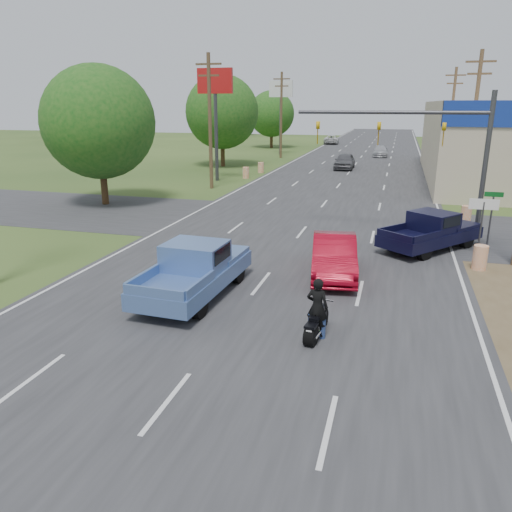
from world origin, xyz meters
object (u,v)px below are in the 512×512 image
(blue_pickup, at_px, (196,268))
(distant_car_silver, at_px, (381,151))
(rider, at_px, (317,310))
(distant_car_grey, at_px, (345,161))
(red_convertible, at_px, (334,256))
(motorcycle, at_px, (316,325))
(navy_pickup, at_px, (433,230))
(distant_car_white, at_px, (331,140))

(blue_pickup, xyz_separation_m, distant_car_silver, (4.15, 50.65, -0.30))
(rider, distance_m, blue_pickup, 5.11)
(blue_pickup, relative_size, distant_car_grey, 1.23)
(red_convertible, distance_m, rider, 5.56)
(red_convertible, height_order, blue_pickup, blue_pickup)
(motorcycle, bearing_deg, distant_car_grey, 102.90)
(navy_pickup, xyz_separation_m, distant_car_white, (-12.74, 61.44, -0.17))
(blue_pickup, height_order, distant_car_white, blue_pickup)
(red_convertible, xyz_separation_m, navy_pickup, (3.85, 4.93, 0.10))
(red_convertible, height_order, navy_pickup, navy_pickup)
(rider, height_order, distant_car_silver, rider)
(distant_car_grey, height_order, distant_car_white, distant_car_grey)
(motorcycle, bearing_deg, distant_car_white, 105.12)
(motorcycle, distance_m, distant_car_white, 72.53)
(red_convertible, xyz_separation_m, distant_car_white, (-8.90, 66.37, -0.07))
(navy_pickup, relative_size, distant_car_grey, 1.14)
(navy_pickup, bearing_deg, distant_car_white, 139.87)
(distant_car_silver, bearing_deg, distant_car_grey, -102.90)
(rider, distance_m, distant_car_silver, 52.92)
(red_convertible, relative_size, distant_car_silver, 1.05)
(distant_car_white, bearing_deg, distant_car_grey, 95.40)
(rider, relative_size, distant_car_grey, 0.36)
(motorcycle, relative_size, rider, 1.11)
(red_convertible, xyz_separation_m, distant_car_silver, (-0.19, 47.37, -0.12))
(rider, bearing_deg, blue_pickup, -18.43)
(red_convertible, bearing_deg, navy_pickup, 43.95)
(distant_car_grey, bearing_deg, red_convertible, -85.03)
(red_convertible, height_order, distant_car_silver, red_convertible)
(red_convertible, distance_m, distant_car_white, 66.96)
(red_convertible, xyz_separation_m, distant_car_grey, (-3.19, 33.40, 0.03))
(red_convertible, relative_size, motorcycle, 2.48)
(blue_pickup, bearing_deg, rider, -23.55)
(red_convertible, xyz_separation_m, blue_pickup, (-4.34, -3.29, 0.17))
(motorcycle, height_order, rider, rider)
(navy_pickup, xyz_separation_m, distant_car_silver, (-4.04, 42.43, -0.23))
(rider, relative_size, distant_car_white, 0.34)
(blue_pickup, height_order, distant_car_silver, blue_pickup)
(distant_car_grey, relative_size, distant_car_white, 0.93)
(rider, bearing_deg, motorcycle, 90.00)
(motorcycle, height_order, navy_pickup, navy_pickup)
(motorcycle, bearing_deg, navy_pickup, 78.90)
(blue_pickup, distance_m, distant_car_grey, 36.71)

